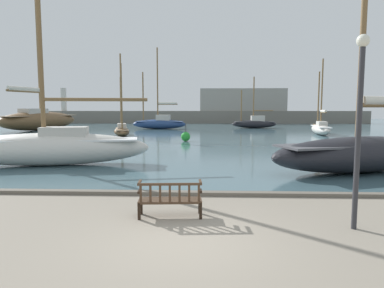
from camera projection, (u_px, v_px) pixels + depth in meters
name	position (u px, v px, depth m)	size (l,w,h in m)	color
ground_plane	(183.00, 242.00, 7.08)	(160.00, 160.00, 0.00)	gray
harbor_water	(203.00, 127.00, 50.80)	(100.00, 80.00, 0.08)	#476670
quay_edge_kerb	(191.00, 193.00, 10.90)	(40.00, 0.30, 0.12)	#675F54
park_bench	(170.00, 199.00, 8.67)	(1.63, 0.64, 0.92)	black
sailboat_outer_starboard	(159.00, 122.00, 44.61)	(7.11, 2.18, 10.42)	navy
sailboat_far_starboard	(362.00, 151.00, 14.45)	(8.81, 5.12, 9.69)	black
sailboat_mid_starboard	(122.00, 129.00, 33.56)	(2.95, 6.53, 7.95)	brown
sailboat_distant_harbor	(321.00, 128.00, 35.17)	(2.45, 7.93, 7.70)	silver
sailboat_centre_channel	(50.00, 146.00, 16.07)	(9.46, 3.74, 11.25)	silver
sailboat_outer_port	(255.00, 123.00, 46.72)	(6.12, 1.92, 6.93)	black
sailboat_mid_port	(39.00, 119.00, 41.99)	(7.00, 12.36, 16.63)	brown
lamp_post	(359.00, 114.00, 7.59)	(0.28, 0.28, 4.36)	#2D2D33
channel_buoy	(186.00, 137.00, 27.95)	(0.76, 0.76, 1.46)	green
far_breakwater	(213.00, 112.00, 61.71)	(58.43, 2.40, 6.47)	slate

